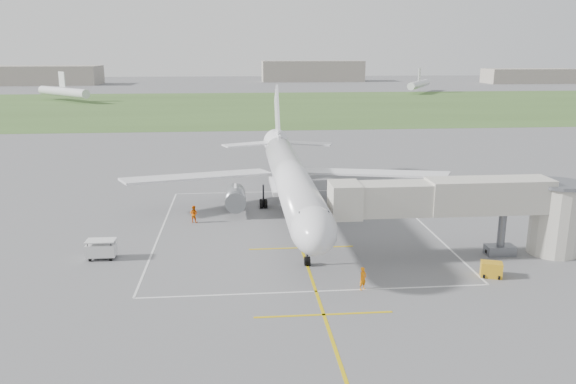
{
  "coord_description": "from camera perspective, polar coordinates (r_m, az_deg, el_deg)",
  "views": [
    {
      "loc": [
        -5.88,
        -60.21,
        18.33
      ],
      "look_at": [
        -0.73,
        -4.0,
        4.0
      ],
      "focal_mm": 35.0,
      "sensor_mm": 36.0,
      "label": 1
    }
  ],
  "objects": [
    {
      "name": "baggage_cart",
      "position": [
        53.48,
        -18.43,
        -5.53
      ],
      "size": [
        2.58,
        1.57,
        1.78
      ],
      "rotation": [
        0.0,
        0.0,
        -0.01
      ],
      "color": "silver",
      "rests_on": "ground"
    },
    {
      "name": "jet_bridge",
      "position": [
        53.23,
        18.91,
        -1.33
      ],
      "size": [
        23.4,
        5.0,
        7.2
      ],
      "color": "#B0AC9F",
      "rests_on": "ground"
    },
    {
      "name": "ramp_worker_nose",
      "position": [
        44.88,
        7.62,
        -8.7
      ],
      "size": [
        0.81,
        0.75,
        1.85
      ],
      "primitive_type": "imported",
      "rotation": [
        0.0,
        0.0,
        0.59
      ],
      "color": "orange",
      "rests_on": "ground"
    },
    {
      "name": "ground",
      "position": [
        63.22,
        0.32,
        -2.61
      ],
      "size": [
        700.0,
        700.0,
        0.0
      ],
      "primitive_type": "plane",
      "color": "#58595B",
      "rests_on": "ground"
    },
    {
      "name": "airliner",
      "position": [
        62.81,
        0.26,
        1.42
      ],
      "size": [
        38.93,
        46.75,
        13.52
      ],
      "color": "silver",
      "rests_on": "ground"
    },
    {
      "name": "distant_hangars",
      "position": [
        325.83,
        -7.2,
        11.82
      ],
      "size": [
        345.0,
        49.0,
        12.0
      ],
      "color": "gray",
      "rests_on": "ground"
    },
    {
      "name": "ramp_worker_wing",
      "position": [
        62.1,
        -9.56,
        -2.21
      ],
      "size": [
        1.14,
        1.04,
        1.91
      ],
      "primitive_type": "imported",
      "rotation": [
        0.0,
        0.0,
        2.72
      ],
      "color": "#DE5D07",
      "rests_on": "ground"
    },
    {
      "name": "gpu_unit",
      "position": [
        49.92,
        19.95,
        -7.42
      ],
      "size": [
        1.97,
        1.64,
        1.28
      ],
      "rotation": [
        0.0,
        0.0,
        -0.34
      ],
      "color": "#C79118",
      "rests_on": "ground"
    },
    {
      "name": "grass_strip",
      "position": [
        191.18,
        -3.5,
        8.72
      ],
      "size": [
        700.0,
        120.0,
        0.02
      ],
      "primitive_type": "cube",
      "color": "#3A5927",
      "rests_on": "ground"
    },
    {
      "name": "distant_aircraft",
      "position": [
        230.23,
        -3.02,
        10.55
      ],
      "size": [
        165.06,
        60.16,
        8.85
      ],
      "color": "silver",
      "rests_on": "ground"
    },
    {
      "name": "apron_markings",
      "position": [
        57.7,
        0.88,
        -4.27
      ],
      "size": [
        28.2,
        60.0,
        0.01
      ],
      "color": "#C5A50B",
      "rests_on": "ground"
    }
  ]
}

